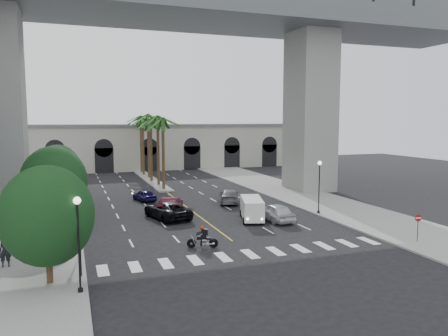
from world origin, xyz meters
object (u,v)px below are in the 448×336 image
Objects in this scene: lamp_post_right at (319,182)px; car_b at (171,205)px; car_e at (145,195)px; do_not_enter_sign at (418,222)px; car_a at (276,212)px; motorcycle_rider at (203,238)px; pedestrian_a at (5,251)px; lamp_post_left_near at (78,236)px; cargo_van at (252,208)px; car_c at (167,210)px; traffic_signal_near at (80,237)px; lamp_post_left_far at (74,183)px; traffic_signal_far at (78,222)px; car_d at (229,196)px.

lamp_post_right is 1.09× the size of car_b.
car_e is 29.57m from do_not_enter_sign.
lamp_post_right is 1.09× the size of car_a.
car_b is at bearing 158.15° from lamp_post_right.
pedestrian_a is (-13.08, -0.20, 0.38)m from motorcycle_rider.
lamp_post_left_near is 10.91m from motorcycle_rider.
lamp_post_left_near reaches higher than cargo_van.
car_c is 9.73m from car_e.
car_c is (8.17, 13.81, -1.67)m from traffic_signal_near.
car_c is 1.17× the size of cargo_van.
car_b is at bearing 105.42° from motorcycle_rider.
lamp_post_left_far is at bearing 90.00° from lamp_post_left_near.
car_c is at bearing -29.57° from lamp_post_left_far.
lamp_post_left_far is 1.47× the size of traffic_signal_near.
lamp_post_left_far is 15.91m from pedestrian_a.
lamp_post_left_near is 2.39× the size of motorcycle_rider.
cargo_van is at bearing 141.23° from do_not_enter_sign.
motorcycle_rider is 20.02m from car_e.
car_a is 12.42m from do_not_enter_sign.
traffic_signal_near is 0.75× the size of car_a.
car_c is (8.27, -4.69, -2.38)m from lamp_post_left_far.
motorcycle_rider is 9.74m from cargo_van.
motorcycle_rider is 0.46× the size of car_a.
traffic_signal_near is 1.00× the size of traffic_signal_far.
traffic_signal_near is 1.63× the size of motorcycle_rider.
lamp_post_left_far reaches higher than traffic_signal_near.
lamp_post_left_near is 7.56m from pedestrian_a.
do_not_enter_sign is (8.81, -11.32, 0.50)m from cargo_van.
pedestrian_a is (-13.43, -12.66, 0.32)m from car_b.
car_d is at bearing 42.77° from traffic_signal_far.
pedestrian_a is (-19.92, -7.12, -0.02)m from cargo_van.
lamp_post_right reaches higher than car_d.
car_c is (8.27, 16.31, -2.38)m from lamp_post_left_near.
lamp_post_left_near is 2.36× the size of do_not_enter_sign.
motorcycle_rider is 16.27m from do_not_enter_sign.
do_not_enter_sign is (24.40, -19.37, -1.58)m from lamp_post_left_far.
lamp_post_left_near is 24.51m from do_not_enter_sign.
motorcycle_rider is 13.09m from pedestrian_a.
lamp_post_right is 7.50m from cargo_van.
lamp_post_right is 1.47× the size of traffic_signal_far.
traffic_signal_near reaches higher than pedestrian_a.
lamp_post_left_far reaches higher than car_d.
lamp_post_right is at bearing -178.05° from car_b.
lamp_post_right is 1.34× the size of car_e.
lamp_post_left_near is 2.60m from traffic_signal_near.
car_b is (-8.48, 6.52, -0.02)m from car_a.
lamp_post_left_near is at bearing -162.83° from do_not_enter_sign.
lamp_post_left_far is at bearing 137.32° from motorcycle_rider.
car_e is at bearing 33.11° from lamp_post_left_far.
lamp_post_left_near is 1.09× the size of car_a.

